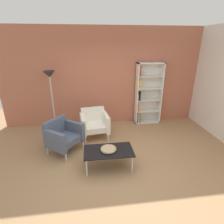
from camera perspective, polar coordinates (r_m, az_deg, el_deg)
name	(u,v)px	position (r m, az deg, el deg)	size (l,w,h in m)	color
ground_plane	(122,169)	(3.87, 3.37, -17.81)	(8.32, 8.32, 0.00)	#9E7751
brick_back_panel	(109,77)	(5.52, -1.04, 11.03)	(6.40, 0.12, 2.90)	#B2664C
bookshelf_tall	(146,94)	(5.69, 11.01, 5.60)	(0.80, 0.30, 1.90)	silver
coffee_table_low	(109,152)	(3.71, -1.12, -12.63)	(1.00, 0.56, 0.40)	black
decorative_bowl	(109,149)	(3.67, -1.13, -11.77)	(0.32, 0.32, 0.05)	tan
armchair_by_bookshelf	(63,135)	(4.36, -15.53, -7.20)	(0.94, 0.95, 0.78)	#4C566B
armchair_corner_red	(94,123)	(4.84, -5.73, -3.49)	(0.80, 0.75, 0.78)	white
floor_lamp_torchiere	(50,82)	(5.22, -19.25, 9.23)	(0.32, 0.32, 1.74)	silver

